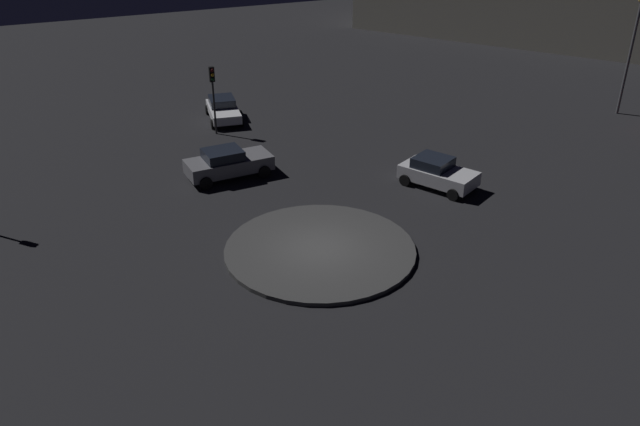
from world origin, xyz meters
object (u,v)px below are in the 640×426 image
(traffic_light_north, at_px, (213,87))
(streetlamp_east, at_px, (633,42))
(car_grey, at_px, (228,163))
(car_white, at_px, (223,109))
(car_silver, at_px, (437,172))
(store_building, at_px, (554,2))

(traffic_light_north, height_order, streetlamp_east, streetlamp_east)
(traffic_light_north, bearing_deg, car_grey, -10.59)
(streetlamp_east, bearing_deg, car_white, 156.22)
(car_silver, bearing_deg, streetlamp_east, 78.36)
(car_grey, relative_size, streetlamp_east, 0.58)
(car_white, bearing_deg, store_building, 114.50)
(car_white, distance_m, streetlamp_east, 26.84)
(car_silver, height_order, traffic_light_north, traffic_light_north)
(car_silver, relative_size, traffic_light_north, 1.01)
(car_silver, xyz_separation_m, streetlamp_east, (17.90, 4.19, 4.02))
(car_white, distance_m, traffic_light_north, 3.59)
(car_silver, height_order, streetlamp_east, streetlamp_east)
(car_silver, relative_size, streetlamp_east, 0.55)
(car_grey, bearing_deg, car_white, 72.04)
(car_grey, xyz_separation_m, store_building, (40.06, 18.12, 2.74))
(car_white, height_order, traffic_light_north, traffic_light_north)
(streetlamp_east, distance_m, store_building, 23.70)
(store_building, bearing_deg, car_white, 73.22)
(car_silver, bearing_deg, store_building, 102.99)
(traffic_light_north, bearing_deg, streetlamp_east, 74.26)
(car_silver, bearing_deg, traffic_light_north, -173.14)
(car_grey, height_order, store_building, store_building)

